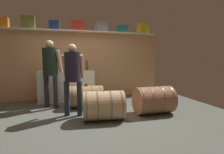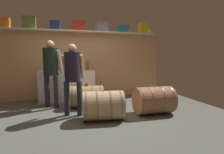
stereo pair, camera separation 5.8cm
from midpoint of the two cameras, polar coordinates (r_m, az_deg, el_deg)
ground_plane at (r=4.52m, az=-8.55°, el=-10.46°), size 6.58×7.25×0.02m
back_wall_panel at (r=5.84m, az=-10.70°, el=3.57°), size 5.38×0.10×2.04m
high_shelf_board at (r=5.74m, az=-10.77°, el=13.90°), size 4.95×0.40×0.03m
toolcase_olive at (r=5.80m, az=-25.10°, el=15.20°), size 0.35×0.27×0.34m
toolcase_navy at (r=5.74m, az=-17.98°, el=15.16°), size 0.30×0.27×0.26m
toolcase_red at (r=5.76m, az=-10.99°, el=15.44°), size 0.40×0.29×0.28m
toolcase_grey at (r=5.87m, az=-3.76°, el=15.47°), size 0.37×0.28×0.30m
toolcase_teal at (r=6.05m, az=2.84°, el=14.83°), size 0.36×0.21×0.23m
toolcase_yellow at (r=6.34m, az=9.45°, el=14.82°), size 0.30×0.29×0.32m
work_cabinet at (r=5.55m, az=-14.34°, el=-2.64°), size 1.58×0.54×0.89m
wine_bottle_amber at (r=5.59m, az=-8.19°, el=3.67°), size 0.07×0.07×0.32m
wine_bottle_clear at (r=5.49m, az=-9.80°, el=3.53°), size 0.07×0.07×0.32m
wine_bottle_dark at (r=5.32m, az=-14.47°, el=3.37°), size 0.07×0.07×0.32m
wine_glass at (r=5.64m, az=-19.58°, el=2.77°), size 0.07×0.07×0.13m
red_funnel at (r=5.32m, az=-12.04°, el=2.53°), size 0.11×0.11×0.12m
wine_barrel_near at (r=4.75m, az=-8.39°, el=-6.07°), size 0.87×0.60×0.56m
wine_barrel_far at (r=3.76m, az=-3.12°, el=-8.92°), size 0.89×0.68×0.61m
wine_barrel_flank at (r=4.28m, az=12.64°, el=-7.07°), size 0.86×0.63×0.63m
tasting_cup at (r=4.69m, az=-8.45°, el=-2.43°), size 0.07×0.07×0.06m
winemaker_pouring at (r=4.01m, az=-12.66°, el=1.47°), size 0.50×0.44×1.57m
visitor_tasting at (r=4.84m, az=-19.10°, el=3.09°), size 0.54×0.52×1.70m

